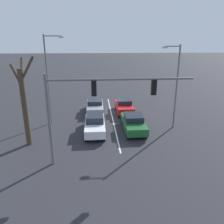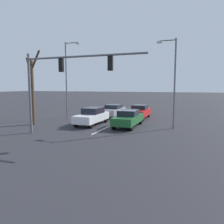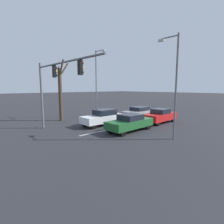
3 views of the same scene
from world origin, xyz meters
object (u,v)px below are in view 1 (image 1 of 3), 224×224
object	(u,v)px
traffic_signal_gantry	(93,99)
bare_tree_near	(24,102)
car_white_midlane_front	(95,124)
street_lamp_left_shoulder	(175,82)
car_darkgreen_leftlane_front	(133,122)
street_lamp_right_shoulder	(49,75)
car_gray_midlane_second	(95,106)
car_red_leftlane_second	(124,106)

from	to	relation	value
traffic_signal_gantry	bare_tree_near	size ratio (longest dim) A/B	1.33
car_white_midlane_front	traffic_signal_gantry	size ratio (longest dim) A/B	0.51
traffic_signal_gantry	street_lamp_left_shoulder	world-z (taller)	street_lamp_left_shoulder
car_darkgreen_leftlane_front	car_white_midlane_front	bearing A→B (deg)	2.11
street_lamp_left_shoulder	car_white_midlane_front	bearing A→B (deg)	4.62
car_darkgreen_leftlane_front	street_lamp_right_shoulder	size ratio (longest dim) A/B	0.55
car_gray_midlane_second	car_darkgreen_leftlane_front	bearing A→B (deg)	121.69
car_gray_midlane_second	traffic_signal_gantry	xyz separation A→B (m)	(0.09, 10.88, 3.69)
car_white_midlane_front	street_lamp_right_shoulder	size ratio (longest dim) A/B	0.55
car_red_leftlane_second	street_lamp_right_shoulder	distance (m)	8.99
street_lamp_right_shoulder	car_darkgreen_leftlane_front	bearing A→B (deg)	162.66
car_gray_midlane_second	street_lamp_left_shoulder	world-z (taller)	street_lamp_left_shoulder
street_lamp_right_shoulder	car_red_leftlane_second	bearing A→B (deg)	-159.26
car_white_midlane_front	car_gray_midlane_second	size ratio (longest dim) A/B	1.05
car_white_midlane_front	car_red_leftlane_second	distance (m)	6.33
car_white_midlane_front	street_lamp_left_shoulder	bearing A→B (deg)	-175.38
traffic_signal_gantry	street_lamp_right_shoulder	bearing A→B (deg)	-61.72
car_gray_midlane_second	bare_tree_near	distance (m)	9.77
bare_tree_near	traffic_signal_gantry	bearing A→B (deg)	149.01
car_darkgreen_leftlane_front	street_lamp_right_shoulder	world-z (taller)	street_lamp_right_shoulder
bare_tree_near	car_white_midlane_front	bearing A→B (deg)	-159.48
car_gray_midlane_second	bare_tree_near	size ratio (longest dim) A/B	0.64
car_white_midlane_front	traffic_signal_gantry	distance (m)	6.25
car_white_midlane_front	car_darkgreen_leftlane_front	world-z (taller)	car_white_midlane_front
car_red_leftlane_second	car_gray_midlane_second	size ratio (longest dim) A/B	0.97
car_gray_midlane_second	bare_tree_near	xyz separation A→B (m)	(5.29, 7.76, 2.71)
car_red_leftlane_second	street_lamp_left_shoulder	world-z (taller)	street_lamp_left_shoulder
car_white_midlane_front	street_lamp_right_shoulder	bearing A→B (deg)	-31.27
car_darkgreen_leftlane_front	street_lamp_right_shoulder	distance (m)	9.02
traffic_signal_gantry	street_lamp_left_shoulder	distance (m)	9.28
car_white_midlane_front	car_darkgreen_leftlane_front	size ratio (longest dim) A/B	1.01
car_white_midlane_front	bare_tree_near	distance (m)	6.21
car_white_midlane_front	bare_tree_near	xyz separation A→B (m)	(5.26, 1.97, 2.64)
car_darkgreen_leftlane_front	car_gray_midlane_second	size ratio (longest dim) A/B	1.04
car_white_midlane_front	bare_tree_near	bearing A→B (deg)	20.52
car_darkgreen_leftlane_front	bare_tree_near	size ratio (longest dim) A/B	0.67
car_white_midlane_front	car_gray_midlane_second	world-z (taller)	car_white_midlane_front
street_lamp_right_shoulder	street_lamp_left_shoulder	size ratio (longest dim) A/B	1.11
street_lamp_left_shoulder	bare_tree_near	distance (m)	12.82
car_red_leftlane_second	bare_tree_near	world-z (taller)	bare_tree_near
street_lamp_left_shoulder	car_gray_midlane_second	bearing A→B (deg)	-35.67
car_red_leftlane_second	car_gray_midlane_second	world-z (taller)	car_red_leftlane_second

